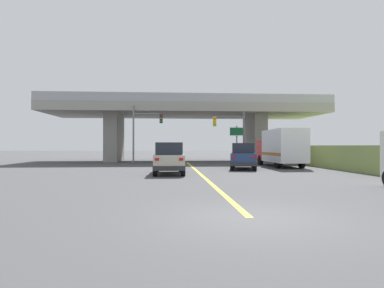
{
  "coord_description": "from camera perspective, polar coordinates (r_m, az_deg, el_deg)",
  "views": [
    {
      "loc": [
        -2.05,
        -8.09,
        1.82
      ],
      "look_at": [
        -0.29,
        16.12,
        1.95
      ],
      "focal_mm": 30.54,
      "sensor_mm": 36.0,
      "label": 1
    }
  ],
  "objects": [
    {
      "name": "traffic_signal_nearside",
      "position": [
        33.39,
        7.19,
        2.49
      ],
      "size": [
        3.24,
        0.36,
        5.37
      ],
      "color": "#56595E",
      "rests_on": "ground"
    },
    {
      "name": "overpass_bridge",
      "position": [
        39.03,
        -1.13,
        4.73
      ],
      "size": [
        31.68,
        9.88,
        7.35
      ],
      "color": "gray",
      "rests_on": "ground"
    },
    {
      "name": "ground",
      "position": [
        38.92,
        -1.13,
        -2.98
      ],
      "size": [
        160.0,
        160.0,
        0.0
      ],
      "primitive_type": "plane",
      "color": "#424244"
    },
    {
      "name": "box_truck",
      "position": [
        29.21,
        15.28,
        -0.59
      ],
      "size": [
        2.33,
        7.14,
        3.19
      ],
      "color": "red",
      "rests_on": "ground"
    },
    {
      "name": "suv_crossing",
      "position": [
        25.84,
        8.94,
        -2.08
      ],
      "size": [
        2.88,
        5.13,
        2.02
      ],
      "rotation": [
        0.0,
        0.0,
        -0.22
      ],
      "color": "navy",
      "rests_on": "ground"
    },
    {
      "name": "suv_lead",
      "position": [
        21.0,
        -4.04,
        -2.5
      ],
      "size": [
        1.93,
        4.35,
        2.02
      ],
      "color": "#B7B29E",
      "rests_on": "ground"
    },
    {
      "name": "traffic_signal_farside",
      "position": [
        33.75,
        -8.54,
        2.88
      ],
      "size": [
        3.07,
        0.36,
        5.89
      ],
      "color": "slate",
      "rests_on": "ground"
    },
    {
      "name": "highway_sign",
      "position": [
        36.67,
        7.84,
        1.46
      ],
      "size": [
        1.61,
        0.17,
        4.02
      ],
      "color": "slate",
      "rests_on": "ground"
    },
    {
      "name": "lane_divider_stripe",
      "position": [
        22.09,
        1.19,
        -5.01
      ],
      "size": [
        0.2,
        27.66,
        0.01
      ],
      "primitive_type": "cube",
      "color": "yellow",
      "rests_on": "ground"
    }
  ]
}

